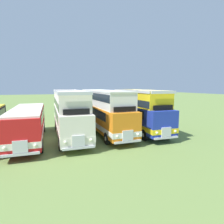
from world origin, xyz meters
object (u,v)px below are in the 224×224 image
(bus_fourth_in_row, at_px, (69,113))
(bus_sixth_in_row, at_px, (139,110))
(bus_third_in_row, at_px, (28,122))
(bus_fifth_in_row, at_px, (105,109))

(bus_fourth_in_row, relative_size, bus_sixth_in_row, 1.11)
(bus_third_in_row, bearing_deg, bus_fourth_in_row, 7.41)
(bus_fifth_in_row, bearing_deg, bus_third_in_row, -174.28)
(bus_fourth_in_row, xyz_separation_m, bus_sixth_in_row, (7.40, -0.51, -0.01))
(bus_fourth_in_row, relative_size, bus_fifth_in_row, 0.99)
(bus_third_in_row, xyz_separation_m, bus_fourth_in_row, (3.70, 0.48, 0.61))
(bus_sixth_in_row, bearing_deg, bus_fourth_in_row, 176.09)
(bus_fourth_in_row, distance_m, bus_fifth_in_row, 3.71)
(bus_third_in_row, distance_m, bus_fourth_in_row, 3.78)
(bus_fifth_in_row, distance_m, bus_sixth_in_row, 3.79)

